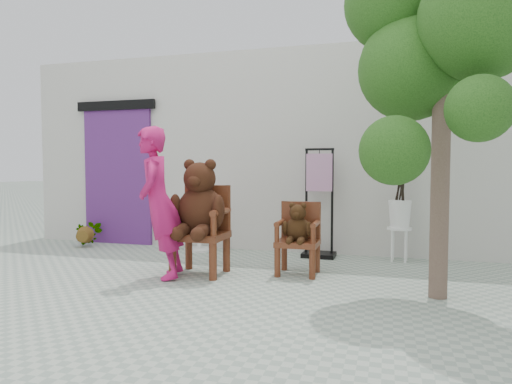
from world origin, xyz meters
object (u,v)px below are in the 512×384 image
at_px(chair_big, 200,210).
at_px(stool_bucket, 400,213).
at_px(chair_small, 298,231).
at_px(display_stand, 319,215).
at_px(person, 160,203).
at_px(cafe_table, 199,221).
at_px(tree, 453,15).

bearing_deg(chair_big, stool_bucket, 32.01).
distance_m(chair_big, chair_small, 1.17).
bearing_deg(chair_small, display_stand, 85.45).
relative_size(person, cafe_table, 2.41).
relative_size(chair_small, person, 0.49).
bearing_deg(tree, cafe_table, 153.32).
bearing_deg(person, chair_big, 110.93).
xyz_separation_m(chair_big, cafe_table, (-0.62, 1.41, -0.31)).
distance_m(display_stand, tree, 3.03).
xyz_separation_m(chair_small, display_stand, (0.09, 1.08, 0.08)).
xyz_separation_m(chair_small, person, (-1.46, -0.63, 0.34)).
bearing_deg(stool_bucket, person, -146.78).
height_order(chair_big, chair_small, chair_big).
bearing_deg(stool_bucket, display_stand, -179.74).
bearing_deg(person, stool_bucket, 104.05).
height_order(cafe_table, tree, tree).
bearing_deg(display_stand, chair_big, -129.01).
bearing_deg(chair_big, tree, -5.08).
relative_size(person, tree, 0.48).
xyz_separation_m(stool_bucket, tree, (0.40, -1.65, 2.02)).
distance_m(chair_small, person, 1.63).
bearing_deg(stool_bucket, cafe_table, -179.98).
height_order(stool_bucket, tree, tree).
bearing_deg(tree, chair_small, 160.20).
relative_size(chair_big, cafe_table, 1.91).
height_order(chair_small, cafe_table, chair_small).
bearing_deg(chair_big, display_stand, 49.86).
bearing_deg(chair_big, chair_small, 16.46).
relative_size(cafe_table, tree, 0.20).
bearing_deg(chair_small, chair_big, -163.54).
relative_size(chair_small, stool_bucket, 0.58).
bearing_deg(person, display_stand, 118.71).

